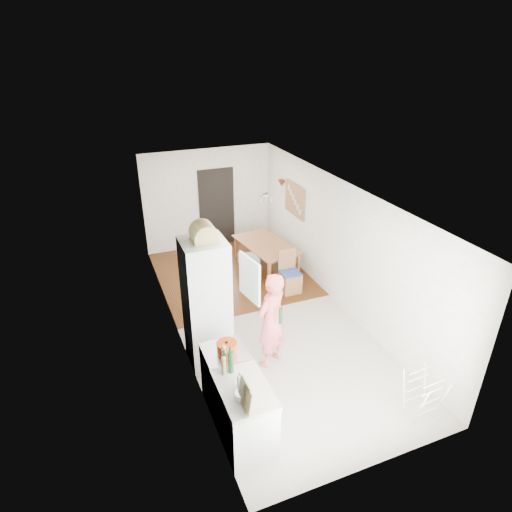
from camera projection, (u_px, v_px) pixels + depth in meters
room_shell at (263, 259)px, 7.66m from camera, size 3.20×7.00×2.50m
floor at (262, 317)px, 8.22m from camera, size 3.20×7.00×0.01m
wood_floor_overlay at (231, 273)px, 9.75m from camera, size 3.20×3.30×0.01m
sage_wall_panel at (205, 306)px, 5.20m from camera, size 0.02×3.00×1.30m
tile_splashback at (221, 379)px, 5.06m from camera, size 0.02×1.90×0.50m
doorway_recess at (217, 208)px, 10.73m from camera, size 0.90×0.04×2.00m
base_cabinet at (245, 416)px, 5.48m from camera, size 0.60×0.90×0.86m
worktop at (244, 389)px, 5.27m from camera, size 0.62×0.92×0.06m
range_cooker at (226, 378)px, 6.10m from camera, size 0.60×0.60×0.88m
cooker_top at (225, 352)px, 5.89m from camera, size 0.60×0.60×0.04m
fridge_housing at (207, 303)px, 6.67m from camera, size 0.66×0.66×2.15m
fridge_door at (250, 279)px, 6.41m from camera, size 0.14×0.56×0.70m
fridge_interior at (224, 273)px, 6.56m from camera, size 0.02×0.52×0.66m
pinboard at (295, 200)px, 9.63m from camera, size 0.03×0.90×0.70m
pinboard_frame at (294, 200)px, 9.62m from camera, size 0.00×0.94×0.74m
wall_sconce at (282, 183)px, 10.06m from camera, size 0.18×0.18×0.16m
person at (271, 313)px, 6.63m from camera, size 0.84×0.75×1.94m
dining_table at (267, 257)px, 9.96m from camera, size 0.99×1.53×0.50m
dining_chair at (290, 272)px, 8.85m from camera, size 0.39×0.39×0.92m
stool at (249, 272)px, 9.42m from camera, size 0.35×0.35×0.39m
grey_drape at (248, 260)px, 9.30m from camera, size 0.46×0.46×0.18m
drying_rack at (422, 397)px, 5.87m from camera, size 0.40×0.37×0.74m
bread_bin at (204, 235)px, 6.14m from camera, size 0.41×0.39×0.21m
red_casserole at (227, 348)px, 5.82m from camera, size 0.33×0.33×0.17m
steel_pan at (242, 395)px, 5.08m from camera, size 0.18×0.18×0.09m
held_bottle at (281, 316)px, 6.47m from camera, size 0.06×0.06×0.27m
bottle_a at (231, 362)px, 5.44m from camera, size 0.08×0.08×0.32m
bottle_b at (225, 363)px, 5.47m from camera, size 0.07×0.07×0.27m
bottle_c at (240, 382)px, 5.20m from camera, size 0.11×0.11×0.22m
pepper_mill_front at (224, 367)px, 5.43m from camera, size 0.07×0.07×0.22m
pepper_mill_back at (224, 356)px, 5.62m from camera, size 0.06×0.06×0.22m
chopping_boards at (245, 396)px, 4.89m from camera, size 0.09×0.27×0.37m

